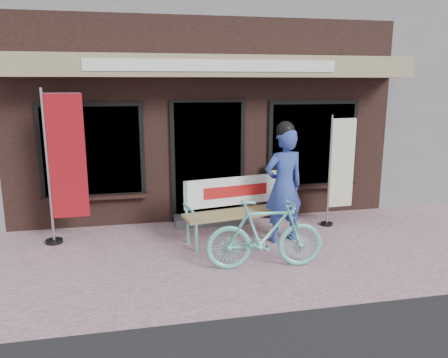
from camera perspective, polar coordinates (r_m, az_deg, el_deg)
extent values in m
plane|color=#C294A1|center=(6.33, 1.08, -10.70)|extent=(70.00, 70.00, 0.00)
cube|color=black|center=(10.77, -4.86, 8.79)|extent=(7.00, 6.00, 3.60)
cube|color=#9B8E69|center=(7.44, -1.74, 14.49)|extent=(7.00, 0.80, 0.35)
cube|color=white|center=(7.03, -1.14, 14.60)|extent=(4.00, 0.02, 0.18)
cube|color=black|center=(7.88, -2.08, 2.33)|extent=(1.20, 0.06, 2.10)
cube|color=black|center=(7.87, -2.07, 2.31)|extent=(1.35, 0.04, 2.20)
cube|color=black|center=(7.76, -16.84, 3.51)|extent=(1.60, 0.06, 1.50)
cube|color=black|center=(8.41, 11.51, 4.45)|extent=(1.60, 0.06, 1.50)
cube|color=black|center=(7.75, -16.84, 3.50)|extent=(1.75, 0.04, 1.65)
cube|color=black|center=(8.40, 11.53, 4.44)|extent=(1.75, 0.04, 1.65)
cube|color=black|center=(7.86, -16.50, -2.32)|extent=(1.80, 0.18, 0.06)
cube|color=black|center=(8.50, 11.43, -0.95)|extent=(1.80, 0.18, 0.06)
cube|color=#59595B|center=(7.91, -1.74, -5.29)|extent=(1.30, 0.45, 0.15)
cylinder|color=#62C0B8|center=(6.59, -3.62, -7.75)|extent=(0.05, 0.05, 0.43)
cylinder|color=#62C0B8|center=(6.95, -4.72, -6.65)|extent=(0.05, 0.05, 0.43)
cylinder|color=#62C0B8|center=(7.25, 8.84, -5.96)|extent=(0.05, 0.05, 0.43)
cylinder|color=#62C0B8|center=(7.58, 7.24, -5.07)|extent=(0.05, 0.05, 0.43)
cube|color=#948251|center=(6.98, 2.22, -4.43)|extent=(1.90, 0.79, 0.05)
cylinder|color=#62C0B8|center=(6.80, -4.96, -2.66)|extent=(0.05, 0.05, 0.56)
cylinder|color=#62C0B8|center=(7.46, 7.49, -1.36)|extent=(0.05, 0.05, 0.56)
cube|color=white|center=(7.09, 1.49, -1.55)|extent=(1.72, 0.36, 0.46)
cube|color=#B21414|center=(7.07, 1.57, -1.60)|extent=(1.09, 0.21, 0.18)
cylinder|color=#62C0B8|center=(6.62, -4.67, -3.81)|extent=(0.12, 0.45, 0.04)
cylinder|color=#62C0B8|center=(7.32, 8.47, -2.32)|extent=(0.12, 0.45, 0.04)
imported|color=#2B4195|center=(6.90, 7.80, -0.91)|extent=(0.73, 0.54, 1.81)
sphere|color=black|center=(6.76, 8.02, 6.29)|extent=(0.34, 0.34, 0.29)
imported|color=#62C0B8|center=(5.98, 5.39, -7.20)|extent=(1.64, 0.59, 0.97)
cylinder|color=gray|center=(7.19, -22.03, 1.31)|extent=(0.04, 0.04, 2.42)
cylinder|color=gray|center=(7.04, -20.54, 10.42)|extent=(0.55, 0.04, 0.03)
cube|color=maroon|center=(7.12, -19.78, 2.74)|extent=(0.55, 0.04, 1.92)
cylinder|color=black|center=(7.50, -21.28, -7.58)|extent=(0.27, 0.27, 0.05)
cylinder|color=gray|center=(7.80, 13.60, 0.97)|extent=(0.03, 0.03, 1.96)
cylinder|color=gray|center=(7.78, 15.40, 7.60)|extent=(0.45, 0.04, 0.02)
cube|color=beige|center=(7.89, 15.19, 2.00)|extent=(0.45, 0.05, 1.56)
cylinder|color=black|center=(8.04, 13.25, -5.72)|extent=(0.22, 0.22, 0.04)
cube|color=black|center=(8.16, 7.22, -1.68)|extent=(0.51, 0.22, 1.01)
cube|color=beige|center=(8.08, 7.27, -1.01)|extent=(0.42, 0.13, 0.62)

